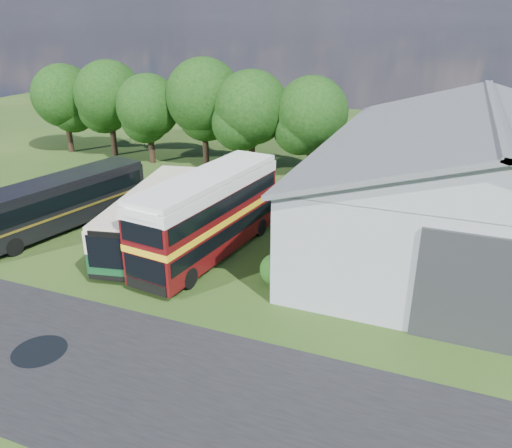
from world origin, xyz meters
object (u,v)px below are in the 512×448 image
at_px(storage_shed, 483,173).
at_px(bus_green_single, 151,215).
at_px(bus_dark_single, 61,202).
at_px(bus_maroon_double, 209,216).

relative_size(storage_shed, bus_green_single, 2.11).
xyz_separation_m(storage_shed, bus_dark_single, (-24.74, -8.12, -2.40)).
distance_m(storage_shed, bus_green_single, 19.93).
bearing_deg(storage_shed, bus_dark_single, -161.82).
bearing_deg(bus_maroon_double, storage_shed, 37.20).
distance_m(storage_shed, bus_dark_single, 26.15).
height_order(storage_shed, bus_dark_single, storage_shed).
relative_size(bus_green_single, bus_dark_single, 0.95).
relative_size(storage_shed, bus_dark_single, 2.01).
height_order(bus_green_single, bus_maroon_double, bus_maroon_double).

